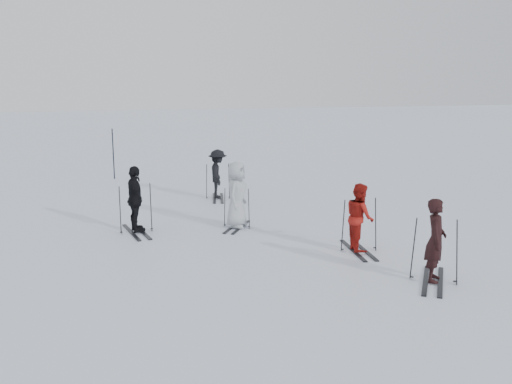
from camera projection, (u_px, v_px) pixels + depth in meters
ground at (266, 237)px, 14.71m from camera, size 120.00×120.00×0.00m
skier_near_dark at (435, 242)px, 11.36m from camera, size 0.67×0.74×1.69m
skier_red at (360, 218)px, 13.43m from camera, size 0.68×0.83×1.60m
skier_grey at (237, 195)px, 15.51m from camera, size 0.94×1.05×1.80m
skier_uphill_left at (135, 200)px, 15.01m from camera, size 0.61×1.09×1.76m
skier_uphill_far at (218, 175)px, 19.24m from camera, size 0.79×1.16×1.65m
skis_near_dark at (435, 249)px, 11.39m from camera, size 2.10×1.84×1.36m
skis_red at (359, 224)px, 13.46m from camera, size 1.88×1.12×1.31m
skis_grey at (237, 207)px, 15.58m from camera, size 1.75×1.50×1.13m
skis_uphill_left at (136, 208)px, 15.05m from camera, size 1.98×1.29×1.34m
skis_uphill_far at (218, 181)px, 19.28m from camera, size 1.83×1.18×1.24m
piste_marker at (113, 154)px, 22.97m from camera, size 0.05×0.05×2.04m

